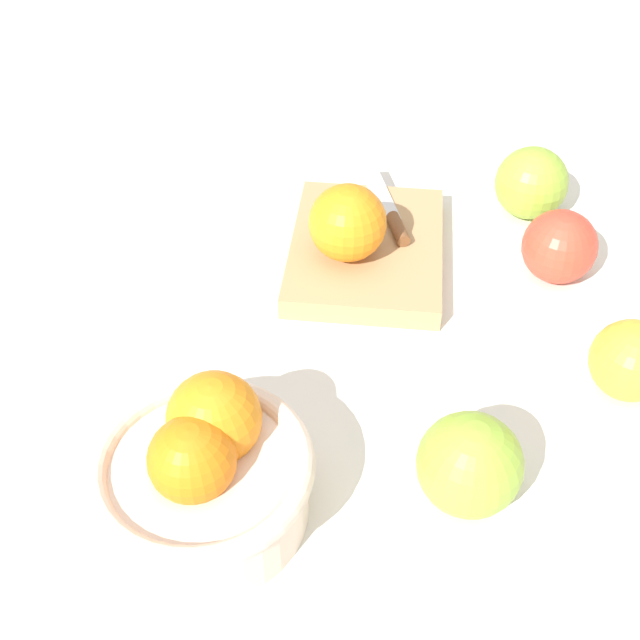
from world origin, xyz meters
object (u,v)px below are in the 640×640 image
object	(u,v)px
orange_on_board	(348,223)
knife	(390,212)
cutting_board	(366,250)
apple_front_right	(559,247)
bowl	(204,471)
apple_front_center	(632,360)
apple_front_left	(470,464)
apple_front_right_2	(531,183)

from	to	relation	value
orange_on_board	knife	size ratio (longest dim) A/B	0.51
cutting_board	apple_front_right	distance (m)	0.20
bowl	apple_front_center	bearing A→B (deg)	-63.19
apple_front_left	apple_front_right_2	xyz separation A→B (m)	(0.39, -0.07, -0.00)
apple_front_left	apple_front_right_2	bearing A→B (deg)	-9.73
apple_front_center	apple_front_right	bearing A→B (deg)	18.02
bowl	apple_front_right	size ratio (longest dim) A/B	2.24
apple_front_right	bowl	bearing A→B (deg)	138.30
apple_front_left	apple_front_right_2	size ratio (longest dim) A/B	1.02
apple_front_right	apple_front_right_2	xyz separation A→B (m)	(0.11, 0.02, 0.00)
knife	apple_front_right_2	xyz separation A→B (m)	(0.06, -0.15, 0.01)
bowl	apple_front_left	bearing A→B (deg)	-79.60
knife	apple_front_right_2	bearing A→B (deg)	-68.44
apple_front_center	apple_front_left	size ratio (longest dim) A/B	0.88
bowl	apple_front_right_2	world-z (taller)	bowl
cutting_board	apple_front_left	world-z (taller)	apple_front_left
apple_front_right	knife	bearing A→B (deg)	74.37
orange_on_board	apple_front_left	xyz separation A→B (m)	(-0.26, -0.12, -0.02)
orange_on_board	apple_front_center	size ratio (longest dim) A/B	1.08
cutting_board	knife	world-z (taller)	knife
orange_on_board	apple_front_right	size ratio (longest dim) A/B	1.04
apple_front_right_2	orange_on_board	bearing A→B (deg)	124.66
orange_on_board	apple_front_right_2	size ratio (longest dim) A/B	0.97
bowl	apple_front_center	xyz separation A→B (m)	(0.17, -0.34, -0.01)
apple_front_center	apple_front_right_2	distance (m)	0.27
knife	apple_front_center	distance (m)	0.30
bowl	apple_front_left	world-z (taller)	bowl
apple_front_right	apple_front_left	world-z (taller)	apple_front_left
apple_front_right	apple_front_left	bearing A→B (deg)	162.53
knife	apple_front_left	xyz separation A→B (m)	(-0.33, -0.08, 0.01)
apple_front_center	apple_front_right_2	world-z (taller)	apple_front_right_2
knife	apple_front_center	world-z (taller)	apple_front_center
apple_front_left	knife	bearing A→B (deg)	14.07
bowl	knife	xyz separation A→B (m)	(0.37, -0.11, -0.02)
knife	cutting_board	bearing A→B (deg)	156.85
apple_front_center	apple_front_right_2	bearing A→B (deg)	15.41
knife	apple_front_right	distance (m)	0.18
apple_front_left	apple_front_right	bearing A→B (deg)	-17.47
apple_front_center	apple_front_right_2	xyz separation A→B (m)	(0.26, 0.07, 0.00)
knife	bowl	bearing A→B (deg)	163.03
knife	apple_front_right	xyz separation A→B (m)	(-0.05, -0.17, 0.01)
knife	apple_front_right	size ratio (longest dim) A/B	2.02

